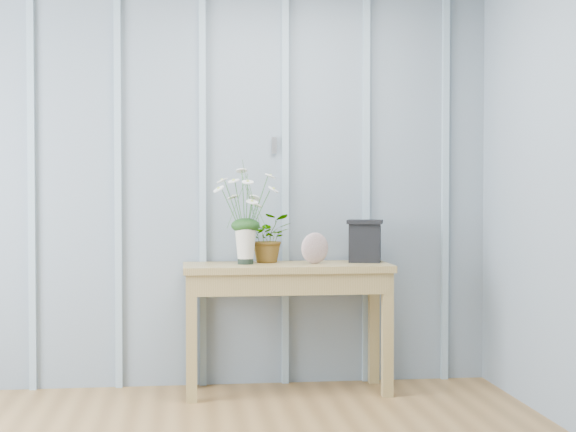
{
  "coord_description": "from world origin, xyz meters",
  "views": [
    {
      "loc": [
        0.13,
        -3.08,
        1.18
      ],
      "look_at": [
        0.73,
        1.94,
        1.03
      ],
      "focal_mm": 55.0,
      "sensor_mm": 36.0,
      "label": 1
    }
  ],
  "objects": [
    {
      "name": "felt_disc_vessel",
      "position": [
        0.89,
        1.98,
        0.84
      ],
      "size": [
        0.19,
        0.12,
        0.18
      ],
      "primitive_type": "ellipsoid",
      "rotation": [
        0.0,
        0.0,
        0.41
      ],
      "color": "#824D58",
      "rests_on": "sideboard"
    },
    {
      "name": "daisy_vase",
      "position": [
        0.49,
        2.01,
        1.11
      ],
      "size": [
        0.41,
        0.31,
        0.58
      ],
      "color": "black",
      "rests_on": "sideboard"
    },
    {
      "name": "spider_plant",
      "position": [
        0.64,
        2.11,
        0.9
      ],
      "size": [
        0.27,
        0.24,
        0.29
      ],
      "primitive_type": "imported",
      "rotation": [
        0.0,
        0.0,
        -0.04
      ],
      "color": "#113411",
      "rests_on": "sideboard"
    },
    {
      "name": "sideboard",
      "position": [
        0.73,
        1.99,
        0.64
      ],
      "size": [
        1.2,
        0.45,
        0.75
      ],
      "color": "olive",
      "rests_on": "ground"
    },
    {
      "name": "carved_box",
      "position": [
        1.2,
        2.05,
        0.88
      ],
      "size": [
        0.24,
        0.21,
        0.25
      ],
      "color": "black",
      "rests_on": "sideboard"
    },
    {
      "name": "room_shell",
      "position": [
        0.0,
        0.92,
        1.99
      ],
      "size": [
        4.0,
        4.5,
        2.5
      ],
      "color": "gray",
      "rests_on": "ground"
    }
  ]
}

